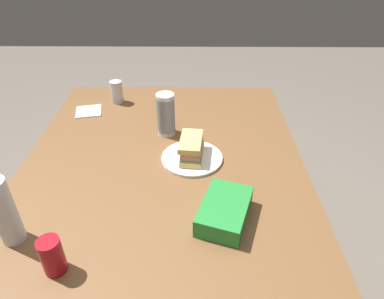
# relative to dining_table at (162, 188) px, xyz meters

# --- Properties ---
(ground_plane) EXTENTS (8.00, 8.00, 0.00)m
(ground_plane) POSITION_rel_dining_table_xyz_m (0.00, 0.00, -0.69)
(ground_plane) COLOR #70665B
(dining_table) EXTENTS (1.68, 1.19, 0.76)m
(dining_table) POSITION_rel_dining_table_xyz_m (0.00, 0.00, 0.00)
(dining_table) COLOR brown
(dining_table) RESTS_ON ground_plane
(paper_plate) EXTENTS (0.26, 0.26, 0.01)m
(paper_plate) POSITION_rel_dining_table_xyz_m (0.10, -0.12, 0.08)
(paper_plate) COLOR white
(paper_plate) RESTS_ON dining_table
(sandwich) EXTENTS (0.19, 0.11, 0.08)m
(sandwich) POSITION_rel_dining_table_xyz_m (0.10, -0.12, 0.13)
(sandwich) COLOR #DBB26B
(sandwich) RESTS_ON paper_plate
(soda_can_red) EXTENTS (0.07, 0.07, 0.12)m
(soda_can_red) POSITION_rel_dining_table_xyz_m (-0.46, 0.27, 0.14)
(soda_can_red) COLOR maroon
(soda_can_red) RESTS_ON dining_table
(chip_bag) EXTENTS (0.27, 0.22, 0.07)m
(chip_bag) POSITION_rel_dining_table_xyz_m (-0.25, -0.24, 0.11)
(chip_bag) COLOR #268C38
(chip_bag) RESTS_ON dining_table
(water_bottle_tall) EXTENTS (0.07, 0.07, 0.25)m
(water_bottle_tall) POSITION_rel_dining_table_xyz_m (-0.34, 0.44, 0.20)
(water_bottle_tall) COLOR silver
(water_bottle_tall) RESTS_ON dining_table
(plastic_cup_stack) EXTENTS (0.08, 0.08, 0.20)m
(plastic_cup_stack) POSITION_rel_dining_table_xyz_m (0.31, 0.00, 0.18)
(plastic_cup_stack) COLOR silver
(plastic_cup_stack) RESTS_ON dining_table
(soda_can_silver) EXTENTS (0.07, 0.07, 0.12)m
(soda_can_silver) POSITION_rel_dining_table_xyz_m (0.64, 0.30, 0.14)
(soda_can_silver) COLOR silver
(soda_can_silver) RESTS_ON dining_table
(paper_napkin) EXTENTS (0.16, 0.16, 0.01)m
(paper_napkin) POSITION_rel_dining_table_xyz_m (0.52, 0.43, 0.08)
(paper_napkin) COLOR white
(paper_napkin) RESTS_ON dining_table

